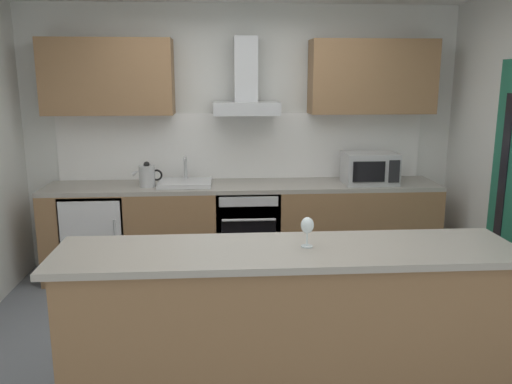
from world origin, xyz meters
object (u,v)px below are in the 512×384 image
object	(u,v)px
microwave	(370,168)
kettle	(147,176)
range_hood	(246,90)
oven	(247,229)
refrigerator	(98,235)
wine_glass	(307,226)
sink	(185,182)

from	to	relation	value
microwave	kettle	distance (m)	2.12
range_hood	kettle	bearing A→B (deg)	-170.14
oven	microwave	bearing A→B (deg)	-1.35
oven	refrigerator	size ratio (longest dim) A/B	0.94
refrigerator	microwave	xyz separation A→B (m)	(2.62, -0.03, 0.62)
refrigerator	range_hood	distance (m)	1.98
microwave	wine_glass	distance (m)	2.22
sink	refrigerator	bearing A→B (deg)	-179.07
range_hood	wine_glass	distance (m)	2.29
oven	microwave	distance (m)	1.32
refrigerator	wine_glass	world-z (taller)	wine_glass
oven	kettle	bearing A→B (deg)	-177.95
oven	kettle	size ratio (longest dim) A/B	2.77
microwave	kettle	xyz separation A→B (m)	(-2.12, -0.01, -0.04)
wine_glass	range_hood	bearing A→B (deg)	96.40
microwave	wine_glass	xyz separation A→B (m)	(-0.94, -2.01, 0.02)
refrigerator	range_hood	bearing A→B (deg)	5.27
sink	range_hood	bearing A→B (deg)	11.35
range_hood	wine_glass	size ratio (longest dim) A/B	4.05
oven	sink	size ratio (longest dim) A/B	1.60
oven	sink	distance (m)	0.75
sink	wine_glass	world-z (taller)	sink
microwave	wine_glass	world-z (taller)	microwave
refrigerator	wine_glass	distance (m)	2.71
refrigerator	kettle	size ratio (longest dim) A/B	2.94
microwave	range_hood	size ratio (longest dim) A/B	0.69
microwave	sink	xyz separation A→B (m)	(-1.78, 0.04, -0.12)
oven	wine_glass	world-z (taller)	wine_glass
microwave	kettle	world-z (taller)	microwave
range_hood	wine_glass	bearing A→B (deg)	-83.60
microwave	kettle	size ratio (longest dim) A/B	1.73
refrigerator	sink	size ratio (longest dim) A/B	1.70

